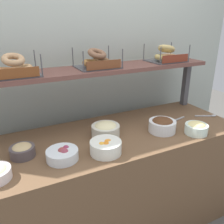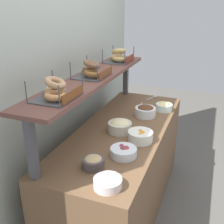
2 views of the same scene
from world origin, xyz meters
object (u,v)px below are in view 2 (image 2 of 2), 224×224
object	(u,v)px
bowl_chocolate_spread	(145,111)
bagel_basket_sesame	(56,91)
bowl_egg_salad	(164,106)
serving_spoon_near_plate	(153,97)
bowl_beet_salad	(124,152)
serving_spoon_by_edge	(140,106)
bowl_scallion_spread	(108,182)
bowl_fruit_salad	(140,136)
bowl_hummus	(93,162)
bagel_basket_cinnamon_raisin	(92,71)
bowl_potato_salad	(120,126)
bagel_basket_plain	(119,57)

from	to	relation	value
bowl_chocolate_spread	bagel_basket_sesame	size ratio (longest dim) A/B	0.64
bowl_egg_salad	serving_spoon_near_plate	bearing A→B (deg)	29.20
bowl_beet_salad	serving_spoon_by_edge	bearing A→B (deg)	8.74
bowl_scallion_spread	bowl_chocolate_spread	size ratio (longest dim) A/B	0.86
bowl_fruit_salad	bowl_hummus	xyz separation A→B (m)	(-0.46, 0.19, -0.00)
bagel_basket_sesame	bagel_basket_cinnamon_raisin	distance (m)	0.57
bowl_scallion_spread	bowl_potato_salad	world-z (taller)	bowl_potato_salad
bowl_potato_salad	bowl_egg_salad	xyz separation A→B (m)	(0.60, -0.24, -0.01)
bowl_hummus	serving_spoon_by_edge	size ratio (longest dim) A/B	0.82
bowl_potato_salad	bagel_basket_sesame	world-z (taller)	bagel_basket_sesame
bagel_basket_cinnamon_raisin	bowl_egg_salad	bearing A→B (deg)	-43.91
bowl_beet_salad	serving_spoon_near_plate	world-z (taller)	bowl_beet_salad
bowl_fruit_salad	bowl_chocolate_spread	distance (m)	0.50
bowl_hummus	serving_spoon_near_plate	bearing A→B (deg)	-1.86
bowl_egg_salad	serving_spoon_near_plate	xyz separation A→B (m)	(0.33, 0.19, -0.04)
bowl_egg_salad	serving_spoon_by_edge	size ratio (longest dim) A/B	0.89
bowl_scallion_spread	serving_spoon_near_plate	size ratio (longest dim) A/B	1.00
bagel_basket_sesame	bowl_hummus	bearing A→B (deg)	-99.14
bowl_scallion_spread	bowl_potato_salad	size ratio (longest dim) A/B	0.87
bagel_basket_sesame	bagel_basket_plain	size ratio (longest dim) A/B	1.01
bagel_basket_sesame	bagel_basket_cinnamon_raisin	size ratio (longest dim) A/B	1.00
bowl_chocolate_spread	bowl_egg_salad	world-z (taller)	bowl_chocolate_spread
serving_spoon_near_plate	bagel_basket_plain	size ratio (longest dim) A/B	0.56
bagel_basket_sesame	bagel_basket_plain	world-z (taller)	bagel_basket_plain
bowl_chocolate_spread	bowl_egg_salad	xyz separation A→B (m)	(0.20, -0.14, -0.01)
bowl_hummus	bowl_beet_salad	size ratio (longest dim) A/B	0.79
bowl_fruit_salad	serving_spoon_by_edge	xyz separation A→B (m)	(0.70, 0.20, -0.04)
bowl_egg_salad	bagel_basket_sesame	xyz separation A→B (m)	(-1.11, 0.50, 0.43)
bowl_egg_salad	bagel_basket_cinnamon_raisin	bearing A→B (deg)	136.09
bowl_chocolate_spread	bagel_basket_cinnamon_raisin	world-z (taller)	bagel_basket_cinnamon_raisin
bowl_scallion_spread	bagel_basket_cinnamon_raisin	size ratio (longest dim) A/B	0.55
bowl_fruit_salad	bagel_basket_cinnamon_raisin	bearing A→B (deg)	71.71
bowl_fruit_salad	bowl_scallion_spread	xyz separation A→B (m)	(-0.62, 0.02, -0.01)
bowl_scallion_spread	serving_spoon_by_edge	xyz separation A→B (m)	(1.32, 0.17, -0.03)
bagel_basket_cinnamon_raisin	bagel_basket_sesame	bearing A→B (deg)	-178.48
bagel_basket_sesame	serving_spoon_near_plate	bearing A→B (deg)	-12.32
bowl_potato_salad	serving_spoon_near_plate	distance (m)	0.93
bagel_basket_plain	bowl_potato_salad	bearing A→B (deg)	-158.80
bowl_scallion_spread	bowl_beet_salad	size ratio (longest dim) A/B	0.91
bowl_fruit_salad	bowl_egg_salad	xyz separation A→B (m)	(0.69, -0.05, 0.00)
bowl_hummus	serving_spoon_near_plate	xyz separation A→B (m)	(1.48, -0.05, -0.03)
bowl_scallion_spread	bowl_egg_salad	xyz separation A→B (m)	(1.31, -0.07, 0.01)
bowl_hummus	bowl_potato_salad	bearing A→B (deg)	0.92
bagel_basket_sesame	bagel_basket_cinnamon_raisin	xyz separation A→B (m)	(0.57, 0.02, 0.00)
bowl_fruit_salad	bowl_beet_salad	distance (m)	0.26
bowl_hummus	bowl_scallion_spread	bearing A→B (deg)	-133.91
serving_spoon_by_edge	bowl_scallion_spread	bearing A→B (deg)	-172.49
bowl_chocolate_spread	bowl_hummus	world-z (taller)	bowl_chocolate_spread
bowl_egg_salad	bagel_basket_cinnamon_raisin	distance (m)	0.86
bowl_egg_salad	bowl_chocolate_spread	bearing A→B (deg)	145.18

